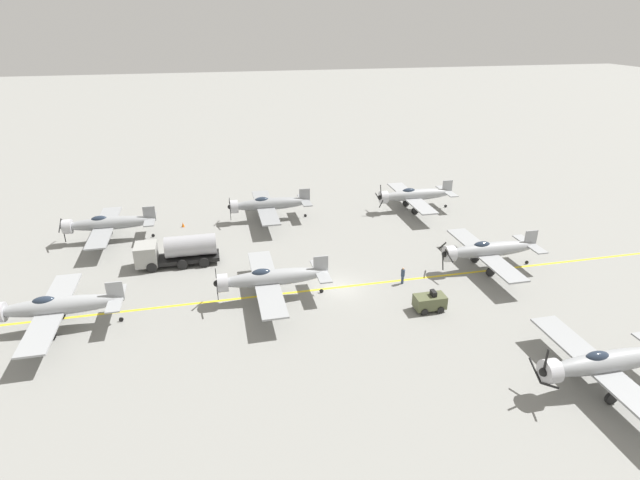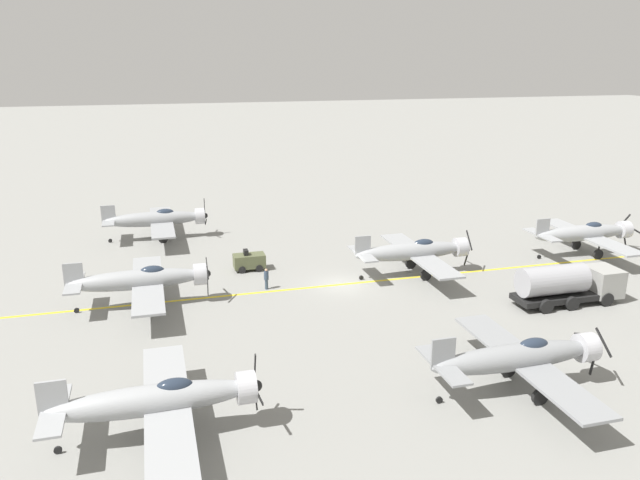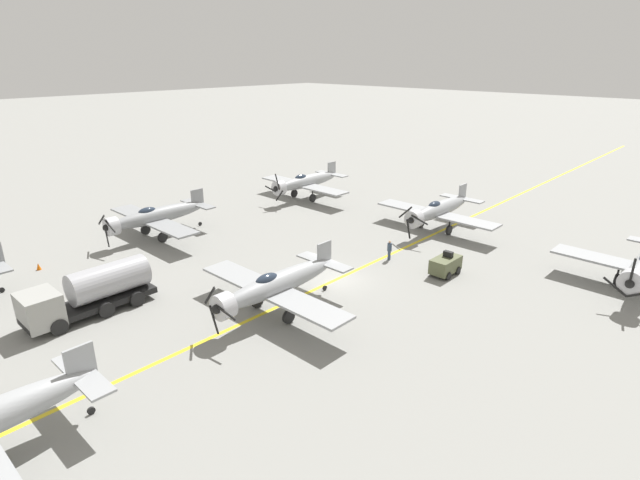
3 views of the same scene
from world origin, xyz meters
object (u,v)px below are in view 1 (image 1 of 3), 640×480
Objects in this scene: airplane_mid_right at (268,204)px; airplane_near_left at (605,363)px; airplane_near_center at (488,250)px; tow_tractor at (430,302)px; airplane_mid_center at (270,278)px; airplane_far_right at (107,224)px; ground_crew_walking at (403,275)px; traffic_cone at (183,225)px; airplane_far_center at (56,307)px; airplane_near_right at (414,195)px; fuel_tanker at (177,251)px.

airplane_near_left reaches higher than airplane_mid_right.
airplane_near_center is 4.62× the size of tow_tractor.
airplane_mid_center and airplane_mid_right have the same top height.
airplane_near_center is at bearing -111.68° from airplane_far_right.
ground_crew_walking is 27.48m from traffic_cone.
airplane_mid_center is 7.26× the size of ground_crew_walking.
airplane_near_left is at bearing -103.83° from airplane_far_center.
airplane_near_right is 18.48m from airplane_mid_right.
traffic_cone is at bearing -1.10° from fuel_tanker.
fuel_tanker is (7.61, 29.51, -0.50)m from airplane_near_center.
airplane_mid_right is at bearing 9.51° from airplane_near_left.
airplane_near_center and airplane_mid_right have the same top height.
airplane_mid_right is (0.69, 18.47, 0.00)m from airplane_near_right.
ground_crew_walking is at bearing -94.19° from airplane_mid_center.
airplane_far_center is (-19.49, 19.11, 0.00)m from airplane_mid_right.
airplane_far_center is 1.00× the size of airplane_near_left.
airplane_near_center is 25.98m from airplane_mid_right.
airplane_mid_right is at bearing -46.16° from fuel_tanker.
traffic_cone is at bearing 82.71° from airplane_near_right.
airplane_far_right is (-1.62, 36.39, 0.00)m from airplane_near_right.
airplane_mid_right is 18.07m from airplane_far_right.
airplane_mid_right is 25.69m from tow_tractor.
airplane_far_right is 8.30m from traffic_cone.
airplane_near_right is at bearing -54.59° from airplane_far_center.
airplane_near_center is 38.34m from airplane_far_center.
airplane_mid_center is 21.82× the size of traffic_cone.
airplane_far_center is 39.86m from airplane_near_left.
airplane_mid_center is 25.68m from airplane_near_left.
airplane_mid_right is 10.29m from traffic_cone.
ground_crew_walking is at bearing -119.51° from airplane_far_right.
airplane_far_center is 30.02m from tow_tractor.
airplane_near_left is at bearing -141.41° from traffic_cone.
airplane_far_center reaches higher than ground_crew_walking.
tow_tractor is at bearing 155.07° from airplane_near_right.
airplane_near_left reaches higher than airplane_mid_center.
airplane_near_right reaches higher than tow_tractor.
traffic_cone is at bearing 101.63° from airplane_mid_right.
tow_tractor is at bearing -122.62° from fuel_tanker.
fuel_tanker is (24.92, 28.01, -0.50)m from airplane_near_left.
tow_tractor is at bearing -173.42° from ground_crew_walking.
airplane_mid_right is 1.00× the size of airplane_near_left.
airplane_far_center is (-17.19, 1.19, 0.00)m from airplane_far_right.
ground_crew_walking is (-16.26, -28.00, -1.11)m from airplane_far_right.
airplane_near_center is at bearing -91.42° from airplane_mid_center.
airplane_mid_center is 4.62× the size of tow_tractor.
airplane_mid_right is 21.16m from ground_crew_walking.
airplane_near_right reaches higher than airplane_far_center.
airplane_mid_center is at bearing 33.27° from airplane_near_left.
airplane_near_right is 24.01m from tow_tractor.
airplane_near_left is 44.64m from traffic_cone.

